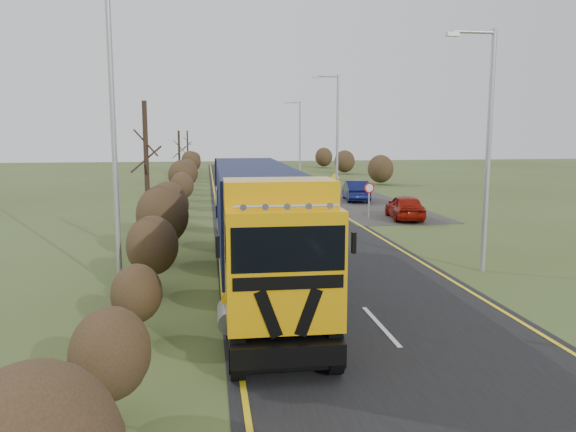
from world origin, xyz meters
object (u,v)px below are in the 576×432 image
(streetlight_near, at_px, (486,142))
(car_blue_sedan, at_px, (356,191))
(speed_sign, at_px, (369,194))
(car_red_hatchback, at_px, (405,207))
(lorry, at_px, (257,220))

(streetlight_near, bearing_deg, car_blue_sedan, 87.07)
(streetlight_near, xyz_separation_m, speed_sign, (-0.47, 12.33, -3.16))
(car_red_hatchback, distance_m, streetlight_near, 12.65)
(car_red_hatchback, xyz_separation_m, car_blue_sedan, (-0.45, 8.95, 0.03))
(lorry, distance_m, speed_sign, 15.58)
(lorry, relative_size, speed_sign, 6.78)
(car_red_hatchback, relative_size, speed_sign, 2.00)
(streetlight_near, distance_m, speed_sign, 12.74)
(lorry, relative_size, car_red_hatchback, 3.39)
(lorry, height_order, car_blue_sedan, lorry)
(streetlight_near, height_order, speed_sign, streetlight_near)
(streetlight_near, bearing_deg, car_red_hatchback, 82.73)
(lorry, distance_m, streetlight_near, 8.51)
(car_red_hatchback, distance_m, speed_sign, 2.16)
(streetlight_near, bearing_deg, speed_sign, 92.20)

